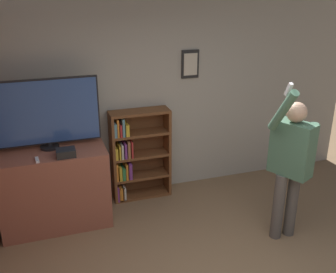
# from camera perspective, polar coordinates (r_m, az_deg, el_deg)

# --- Properties ---
(wall_back) EXTENTS (6.16, 0.09, 2.70)m
(wall_back) POSITION_cam_1_polar(r_m,az_deg,el_deg) (5.32, -2.54, 5.64)
(wall_back) COLOR #B2AD9E
(wall_back) RESTS_ON ground_plane
(tv_ledge) EXTENTS (1.26, 0.72, 0.97)m
(tv_ledge) POSITION_cam_1_polar(r_m,az_deg,el_deg) (5.01, -16.15, -6.99)
(tv_ledge) COLOR #93513D
(tv_ledge) RESTS_ON ground_plane
(television) EXTENTS (1.22, 0.22, 0.84)m
(television) POSITION_cam_1_polar(r_m,az_deg,el_deg) (4.71, -17.32, 3.24)
(television) COLOR black
(television) RESTS_ON tv_ledge
(game_console) EXTENTS (0.21, 0.17, 0.09)m
(game_console) POSITION_cam_1_polar(r_m,az_deg,el_deg) (4.56, -14.60, -2.30)
(game_console) COLOR black
(game_console) RESTS_ON tv_ledge
(remote_loose) EXTENTS (0.05, 0.14, 0.02)m
(remote_loose) POSITION_cam_1_polar(r_m,az_deg,el_deg) (4.55, -18.46, -3.24)
(remote_loose) COLOR white
(remote_loose) RESTS_ON tv_ledge
(bookshelf) EXTENTS (0.80, 0.28, 1.25)m
(bookshelf) POSITION_cam_1_polar(r_m,az_deg,el_deg) (5.34, -4.74, -2.64)
(bookshelf) COLOR brown
(bookshelf) RESTS_ON ground_plane
(person) EXTENTS (0.59, 0.56, 1.91)m
(person) POSITION_cam_1_polar(r_m,az_deg,el_deg) (4.52, 17.43, -3.10)
(person) COLOR #56514C
(person) RESTS_ON ground_plane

